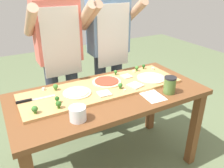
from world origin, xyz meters
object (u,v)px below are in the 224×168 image
object	(u,v)px
broccoli_floret_front_mid	(55,87)
flour_cup	(78,114)
pizza_slice_near_left	(104,94)
broccoli_floret_center_left	(137,68)
sauce_jar	(170,85)
cheese_crumble_a	(153,69)
pizza_whole_tomato_red	(107,82)
broccoli_floret_back_left	(57,99)
pizza_whole_white_garlic	(151,78)
pizza_slice_far_right	(127,76)
cheese_crumble_d	(44,89)
chefs_knife	(30,100)
broccoli_floret_front_right	(59,104)
cheese_crumble_c	(134,72)
broccoli_floret_front_left	(144,66)
broccoli_floret_center_right	(35,109)
pizza_whole_cheese_artichoke	(77,92)
cook_left	(59,51)
broccoli_floret_back_mid	(116,72)
broccoli_floret_back_right	(120,85)
prep_table	(109,105)
cook_right	(109,43)
cheese_crumble_b	(125,90)
recipe_note	(153,96)
pizza_slice_center	(135,85)

from	to	relation	value
broccoli_floret_front_mid	flour_cup	world-z (taller)	flour_cup
pizza_slice_near_left	broccoli_floret_center_left	xyz separation A→B (m)	(0.49, 0.27, 0.03)
pizza_slice_near_left	sauce_jar	xyz separation A→B (m)	(0.48, -0.19, 0.04)
cheese_crumble_a	pizza_whole_tomato_red	bearing A→B (deg)	-175.49
broccoli_floret_back_left	broccoli_floret_center_left	bearing A→B (deg)	15.31
pizza_whole_white_garlic	pizza_slice_far_right	bearing A→B (deg)	142.29
broccoli_floret_center_left	flour_cup	distance (m)	0.90
cheese_crumble_d	chefs_knife	bearing A→B (deg)	-135.01
pizza_whole_white_garlic	broccoli_floret_front_right	distance (m)	0.86
broccoli_floret_front_right	cheese_crumble_c	world-z (taller)	broccoli_floret_front_right
broccoli_floret_front_right	broccoli_floret_front_left	world-z (taller)	broccoli_floret_front_right
broccoli_floret_front_mid	broccoli_floret_center_right	xyz separation A→B (m)	(-0.21, -0.27, 0.00)
pizza_whole_cheese_artichoke	cook_left	bearing A→B (deg)	85.70
pizza_whole_white_garlic	cook_left	bearing A→B (deg)	137.85
cheese_crumble_a	broccoli_floret_front_left	bearing A→B (deg)	134.65
pizza_whole_cheese_artichoke	pizza_slice_far_right	bearing A→B (deg)	9.45
cheese_crumble_d	cook_left	distance (m)	0.47
broccoli_floret_back_mid	flour_cup	world-z (taller)	flour_cup
broccoli_floret_back_right	cook_left	world-z (taller)	cook_left
pizza_whole_tomato_red	pizza_slice_far_right	bearing A→B (deg)	4.17
prep_table	broccoli_floret_back_mid	distance (m)	0.36
broccoli_floret_center_right	cheese_crumble_a	world-z (taller)	broccoli_floret_center_right
pizza_whole_tomato_red	broccoli_floret_center_right	size ratio (longest dim) A/B	4.55
broccoli_floret_center_right	broccoli_floret_front_right	bearing A→B (deg)	-5.09
cheese_crumble_d	cook_right	world-z (taller)	cook_right
broccoli_floret_back_mid	cheese_crumble_d	world-z (taller)	broccoli_floret_back_mid
pizza_slice_near_left	cook_right	distance (m)	0.77
broccoli_floret_front_mid	prep_table	bearing A→B (deg)	-28.59
cook_left	broccoli_floret_front_right	bearing A→B (deg)	-108.66
chefs_knife	pizza_whole_tomato_red	xyz separation A→B (m)	(0.63, 0.02, 0.00)
cheese_crumble_b	recipe_note	xyz separation A→B (m)	(0.16, -0.15, -0.03)
chefs_knife	broccoli_floret_back_right	world-z (taller)	broccoli_floret_back_right
pizza_whole_tomato_red	cook_right	world-z (taller)	cook_right
pizza_slice_far_right	cook_left	xyz separation A→B (m)	(-0.46, 0.44, 0.19)
pizza_slice_near_left	broccoli_floret_front_mid	world-z (taller)	broccoli_floret_front_mid
cheese_crumble_b	sauce_jar	size ratio (longest dim) A/B	0.10
broccoli_floret_front_left	broccoli_floret_back_right	size ratio (longest dim) A/B	0.94
broccoli_floret_back_left	pizza_slice_far_right	bearing A→B (deg)	12.91
pizza_whole_white_garlic	flour_cup	distance (m)	0.83
pizza_whole_tomato_red	pizza_slice_center	xyz separation A→B (m)	(0.17, -0.18, -0.00)
broccoli_floret_back_mid	cheese_crumble_c	size ratio (longest dim) A/B	2.57
pizza_slice_near_left	flour_cup	xyz separation A→B (m)	(-0.29, -0.20, 0.01)
broccoli_floret_front_left	cheese_crumble_c	size ratio (longest dim) A/B	2.57
broccoli_floret_front_mid	broccoli_floret_back_mid	world-z (taller)	broccoli_floret_front_mid
broccoli_floret_center_left	sauce_jar	xyz separation A→B (m)	(-0.01, -0.46, 0.02)
broccoli_floret_back_left	flour_cup	xyz separation A→B (m)	(0.06, -0.24, -0.01)
broccoli_floret_front_left	broccoli_floret_back_right	bearing A→B (deg)	-147.89
pizza_whole_cheese_artichoke	pizza_slice_far_right	world-z (taller)	pizza_whole_cheese_artichoke
pizza_slice_far_right	chefs_knife	bearing A→B (deg)	-177.91
chefs_knife	pizza_slice_far_right	xyz separation A→B (m)	(0.84, 0.03, -0.00)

